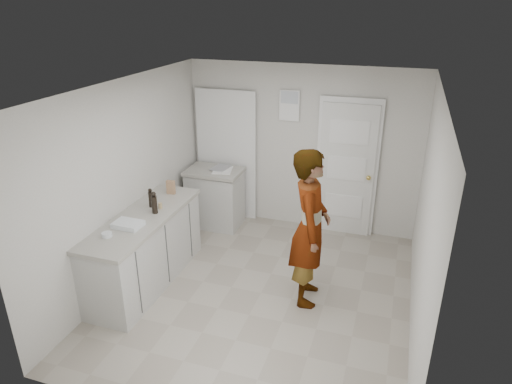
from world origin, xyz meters
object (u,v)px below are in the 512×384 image
(spice_jar, at_px, (160,206))
(egg_bowl, at_px, (107,235))
(cake_mix_box, at_px, (171,187))
(oil_cruet_a, at_px, (154,203))
(person, at_px, (310,228))
(oil_cruet_b, at_px, (151,198))
(baking_dish, at_px, (128,225))

(spice_jar, relative_size, egg_bowl, 0.65)
(cake_mix_box, distance_m, oil_cruet_a, 0.61)
(spice_jar, xyz_separation_m, oil_cruet_a, (0.00, -0.13, 0.10))
(person, relative_size, oil_cruet_b, 7.55)
(person, xyz_separation_m, baking_dish, (-2.00, -0.59, 0.01))
(person, distance_m, cake_mix_box, 2.03)
(egg_bowl, bearing_deg, oil_cruet_a, 73.76)
(spice_jar, relative_size, baking_dish, 0.23)
(spice_jar, height_order, oil_cruet_a, oil_cruet_a)
(oil_cruet_a, relative_size, baking_dish, 0.85)
(person, distance_m, egg_bowl, 2.26)
(spice_jar, xyz_separation_m, egg_bowl, (-0.20, -0.83, -0.02))
(spice_jar, relative_size, oil_cruet_a, 0.27)
(person, xyz_separation_m, egg_bowl, (-2.09, -0.87, 0.01))
(oil_cruet_a, bearing_deg, oil_cruet_b, 133.02)
(cake_mix_box, height_order, oil_cruet_b, oil_cruet_b)
(cake_mix_box, xyz_separation_m, baking_dish, (-0.01, -1.02, -0.07))
(person, xyz_separation_m, cake_mix_box, (-1.99, 0.43, 0.08))
(oil_cruet_a, distance_m, egg_bowl, 0.73)
(person, distance_m, oil_cruet_b, 2.03)
(oil_cruet_b, bearing_deg, oil_cruet_a, -46.98)
(cake_mix_box, relative_size, spice_jar, 2.46)
(cake_mix_box, xyz_separation_m, oil_cruet_b, (-0.04, -0.45, 0.03))
(person, distance_m, baking_dish, 2.08)
(oil_cruet_a, distance_m, baking_dish, 0.45)
(egg_bowl, bearing_deg, oil_cruet_b, 85.45)
(oil_cruet_a, height_order, baking_dish, oil_cruet_a)
(spice_jar, distance_m, baking_dish, 0.56)
(oil_cruet_a, relative_size, egg_bowl, 2.44)
(cake_mix_box, distance_m, egg_bowl, 1.30)
(egg_bowl, bearing_deg, baking_dish, 71.87)
(oil_cruet_a, bearing_deg, cake_mix_box, 99.25)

